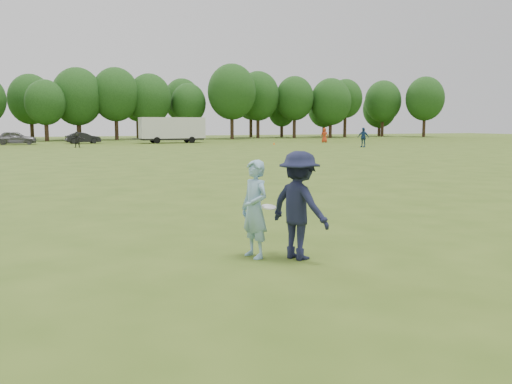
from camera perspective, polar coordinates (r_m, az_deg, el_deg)
ground at (r=9.32m, az=-0.77°, el=-8.00°), size 200.00×200.00×0.00m
thrower at (r=9.87m, az=-0.14°, el=-1.81°), size 0.57×0.74×1.79m
defender at (r=9.79m, az=4.58°, el=-1.41°), size 1.14×1.44×1.96m
player_far_b at (r=57.20m, az=11.21°, el=5.66°), size 1.08×1.26×2.03m
player_far_c at (r=70.15m, az=7.22°, el=5.96°), size 1.09×0.91×1.90m
player_far_d at (r=58.48m, az=-18.31°, el=5.27°), size 1.57×0.68×1.64m
car_e at (r=68.62m, az=-24.01°, el=5.23°), size 4.68×2.01×1.57m
car_f at (r=69.70m, az=-17.74°, el=5.43°), size 4.25×1.98×1.35m
field_cone at (r=62.92m, az=1.91°, el=5.14°), size 0.28×0.28×0.30m
disc_in_play at (r=9.70m, az=1.37°, el=-1.59°), size 0.31×0.31×0.09m
cargo_trailer at (r=69.17m, az=-8.83°, el=6.59°), size 9.00×2.75×3.20m
treeline at (r=85.57m, az=-18.39°, el=9.42°), size 130.35×18.39×11.74m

